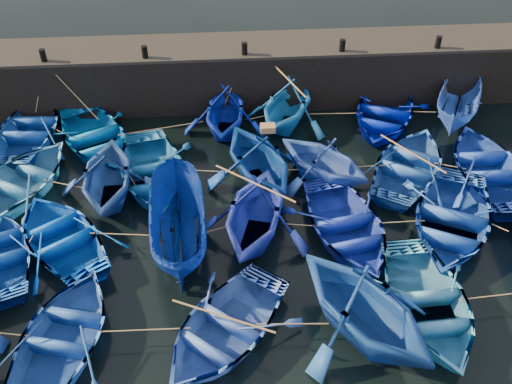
{
  "coord_description": "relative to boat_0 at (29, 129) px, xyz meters",
  "views": [
    {
      "loc": [
        -1.08,
        -11.62,
        13.41
      ],
      "look_at": [
        0.0,
        3.2,
        0.7
      ],
      "focal_mm": 40.0,
      "sensor_mm": 36.0,
      "label": 1
    }
  ],
  "objects": [
    {
      "name": "boat_8",
      "position": [
        5.07,
        -3.11,
        0.01
      ],
      "size": [
        4.48,
        5.57,
        1.03
      ],
      "primitive_type": "imported",
      "rotation": [
        0.0,
        0.0,
        0.21
      ],
      "color": "#145FA4",
      "rests_on": "ground"
    },
    {
      "name": "boat_3",
      "position": [
        10.39,
        0.22,
        0.58
      ],
      "size": [
        5.06,
        5.3,
        2.17
      ],
      "primitive_type": "imported",
      "rotation": [
        0.0,
        0.0,
        -0.48
      ],
      "color": "blue",
      "rests_on": "ground"
    },
    {
      "name": "boat_1",
      "position": [
        2.67,
        -0.76,
        0.0
      ],
      "size": [
        5.29,
        5.94,
        1.02
      ],
      "primitive_type": "imported",
      "rotation": [
        0.0,
        0.0,
        0.45
      ],
      "color": "blue",
      "rests_on": "ground"
    },
    {
      "name": "boat_9",
      "position": [
        8.95,
        -3.42,
        0.64
      ],
      "size": [
        5.05,
        5.4,
        2.29
      ],
      "primitive_type": "imported",
      "rotation": [
        0.0,
        0.0,
        3.5
      ],
      "color": "navy",
      "rests_on": "ground"
    },
    {
      "name": "boat_16",
      "position": [
        8.6,
        -6.22,
        0.64
      ],
      "size": [
        4.82,
        5.22,
        2.29
      ],
      "primitive_type": "imported",
      "rotation": [
        0.0,
        0.0,
        -0.28
      ],
      "color": "#1C2EB1",
      "rests_on": "ground"
    },
    {
      "name": "ground",
      "position": [
        8.75,
        -7.95,
        -0.5
      ],
      "size": [
        120.0,
        120.0,
        0.0
      ],
      "primitive_type": "plane",
      "color": "black",
      "rests_on": "ground"
    },
    {
      "name": "loose_oars",
      "position": [
        10.26,
        -4.88,
        1.13
      ],
      "size": [
        9.34,
        12.42,
        1.39
      ],
      "color": "#99724C",
      "rests_on": "ground"
    },
    {
      "name": "bollard_1",
      "position": [
        4.75,
        1.65,
        2.37
      ],
      "size": [
        0.24,
        0.24,
        0.5
      ],
      "primitive_type": "cylinder",
      "color": "black",
      "rests_on": "quay_top"
    },
    {
      "name": "boat_7",
      "position": [
        3.67,
        -3.93,
        0.6
      ],
      "size": [
        3.73,
        4.3,
        2.21
      ],
      "primitive_type": "imported",
      "rotation": [
        0.0,
        0.0,
        3.17
      ],
      "color": "navy",
      "rests_on": "ground"
    },
    {
      "name": "boat_4",
      "position": [
        14.43,
        0.13,
        0.01
      ],
      "size": [
        5.24,
        5.94,
        1.02
      ],
      "primitive_type": "imported",
      "rotation": [
        0.0,
        0.0,
        -0.42
      ],
      "color": "#0013A7",
      "rests_on": "ground"
    },
    {
      "name": "bollard_3",
      "position": [
        12.75,
        1.65,
        2.37
      ],
      "size": [
        0.24,
        0.24,
        0.5
      ],
      "primitive_type": "cylinder",
      "color": "black",
      "rests_on": "quay_top"
    },
    {
      "name": "boat_21",
      "position": [
        3.16,
        -10.06,
        -0.03
      ],
      "size": [
        4.28,
        5.22,
        0.95
      ],
      "primitive_type": "imported",
      "rotation": [
        0.0,
        0.0,
        2.89
      ],
      "color": "#194593",
      "rests_on": "ground"
    },
    {
      "name": "boat_12",
      "position": [
        17.4,
        -3.84,
        0.03
      ],
      "size": [
        3.74,
        5.18,
        1.06
      ],
      "primitive_type": "imported",
      "rotation": [
        0.0,
        0.0,
        3.13
      ],
      "color": "#163BA9",
      "rests_on": "ground"
    },
    {
      "name": "wooden_crate",
      "position": [
        9.25,
        -3.42,
        1.91
      ],
      "size": [
        0.51,
        0.37,
        0.23
      ],
      "primitive_type": "cube",
      "color": "olive",
      "rests_on": "boat_9"
    },
    {
      "name": "mooring_ropes",
      "position": [
        8.59,
        -3.02,
        0.37
      ],
      "size": [
        17.54,
        11.84,
        2.1
      ],
      "color": "tan",
      "rests_on": "ground"
    },
    {
      "name": "boat_15",
      "position": [
        6.13,
        -6.45,
        0.44
      ],
      "size": [
        2.12,
        4.96,
        1.88
      ],
      "primitive_type": "imported",
      "rotation": [
        0.0,
        0.0,
        3.2
      ],
      "color": "navy",
      "rests_on": "ground"
    },
    {
      "name": "boat_23",
      "position": [
        11.25,
        -10.25,
        0.74
      ],
      "size": [
        5.98,
        6.16,
        2.48
      ],
      "primitive_type": "imported",
      "rotation": [
        0.0,
        0.0,
        0.59
      ],
      "color": "navy",
      "rests_on": "ground"
    },
    {
      "name": "boat_10",
      "position": [
        11.3,
        -3.44,
        0.49
      ],
      "size": [
        4.99,
        4.99,
        2.0
      ],
      "primitive_type": "imported",
      "rotation": [
        0.0,
        0.0,
        3.93
      ],
      "color": "#274CB4",
      "rests_on": "ground"
    },
    {
      "name": "boat_11",
      "position": [
        14.56,
        -3.4,
        0.0
      ],
      "size": [
        5.53,
        5.96,
        1.01
      ],
      "primitive_type": "imported",
      "rotation": [
        0.0,
        0.0,
        2.58
      ],
      "color": "#1A4891",
      "rests_on": "ground"
    },
    {
      "name": "boat_17",
      "position": [
        11.58,
        -6.43,
        -0.0
      ],
      "size": [
        4.31,
        5.39,
        1.0
      ],
      "primitive_type": "imported",
      "rotation": [
        0.0,
        0.0,
        0.19
      ],
      "color": "#142A9E",
      "rests_on": "ground"
    },
    {
      "name": "bollard_0",
      "position": [
        0.75,
        1.65,
        2.37
      ],
      "size": [
        0.24,
        0.24,
        0.5
      ],
      "primitive_type": "cylinder",
      "color": "black",
      "rests_on": "quay_top"
    },
    {
      "name": "boat_0",
      "position": [
        0.0,
        0.0,
        0.0
      ],
      "size": [
        3.75,
        5.05,
        1.01
      ],
      "primitive_type": "imported",
      "rotation": [
        0.0,
        0.0,
        3.08
      ],
      "color": "navy",
      "rests_on": "ground"
    },
    {
      "name": "boat_6",
      "position": [
        0.37,
        -3.37,
        0.02
      ],
      "size": [
        5.57,
        6.13,
        1.04
      ],
      "primitive_type": "imported",
      "rotation": [
        0.0,
        0.0,
        2.63
      ],
      "color": "teal",
      "rests_on": "ground"
    },
    {
      "name": "bollard_4",
      "position": [
        16.75,
        1.65,
        2.37
      ],
      "size": [
        0.24,
        0.24,
        0.5
      ],
      "primitive_type": "cylinder",
      "color": "black",
      "rests_on": "quay_top"
    },
    {
      "name": "boat_5",
      "position": [
        17.49,
        -0.02,
        0.35
      ],
      "size": [
        3.5,
        4.71,
        1.71
      ],
      "primitive_type": "imported",
      "rotation": [
        0.0,
        0.0,
        -0.47
      ],
      "color": "blue",
      "rests_on": "ground"
    },
    {
      "name": "boat_24",
      "position": [
        13.28,
        -9.71,
        -0.0
      ],
      "size": [
        3.68,
        4.99,
        1.0
      ],
      "primitive_type": "imported",
      "rotation": [
        0.0,
        0.0,
        0.05
      ],
      "color": "#327ECA",
      "rests_on": "ground"
    },
    {
      "name": "boat_2",
      "position": [
        7.85,
        -0.02,
        0.53
      ],
      "size": [
        3.79,
        4.26,
        2.06
      ],
      "primitive_type": "imported",
      "rotation": [
        0.0,
        0.0,
        -0.11
      ],
      "color": "#051D91",
      "rests_on": "ground"
    },
    {
      "name": "boat_18",
      "position": [
        15.08,
        -6.42,
        0.04
      ],
      "size": [
        5.68,
        6.35,
        1.09
      ],
      "primitive_type": "imported",
      "rotation": [
        0.0,
        0.0,
        -0.46
      ],
      "color": "#1641A0",
      "rests_on": "ground"
    },
    {
      "name": "boat_22",
      "position": [
        7.47,
        -10.12,
        -0.02
      ],
      "size": [
        5.47,
        5.68,
        0.96
      ],
      "primitive_type": "imported",
      "rotation": [
        0.0,
        0.0,
        -0.67
      ],
      "color": "blue",
      "rests_on": "ground"
    },
    {
      "name": "boat_14",
      "position": [
        2.41,
        -6.21,
        -0.03
      ],
      "size": [
        5.2,
        5.57,
        0.94
      ],
      "primitive_type": "imported",
      "rotation": [
        0.0,
        0.0,
        3.73
      ],
      "color": "#0242C0",
      "rests_on": "ground"
    },
    {
      "name": "quay_top",
      "position": [
        8.75,
        2.55,
        2.06
      ],
      "size": [
        26.0,
        2.5,
        0.12
      ],
      "primitive_type": "cube",
      "color": "black",
      "rests_on": "quay_wall"
    },
    {
      "name": "quay_wall",
      "position": [
        8.75,
        2.55,
        0.75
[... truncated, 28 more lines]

